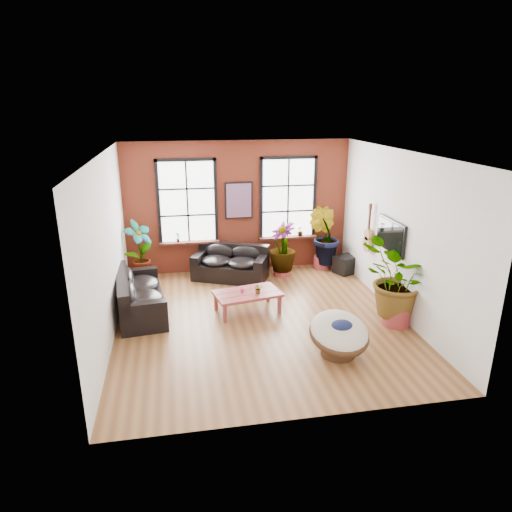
{
  "coord_description": "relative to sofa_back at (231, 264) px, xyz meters",
  "views": [
    {
      "loc": [
        -1.66,
        -8.63,
        4.41
      ],
      "look_at": [
        0.0,
        0.6,
        1.25
      ],
      "focal_mm": 32.0,
      "sensor_mm": 36.0,
      "label": 1
    }
  ],
  "objects": [
    {
      "name": "coffee_table",
      "position": [
        0.1,
        -2.1,
        0.01
      ],
      "size": [
        1.55,
        1.08,
        0.55
      ],
      "rotation": [
        0.0,
        0.0,
        0.2
      ],
      "color": "maroon",
      "rests_on": "ground"
    },
    {
      "name": "pot_back_left",
      "position": [
        -2.29,
        0.06,
        -0.22
      ],
      "size": [
        0.61,
        0.61,
        0.35
      ],
      "rotation": [
        0.0,
        0.0,
        -0.35
      ],
      "color": "#9D3335",
      "rests_on": "ground"
    },
    {
      "name": "papasan_chair",
      "position": [
        1.45,
        -4.21,
        0.03
      ],
      "size": [
        1.22,
        1.24,
        0.83
      ],
      "rotation": [
        0.0,
        0.0,
        0.12
      ],
      "color": "#482C19",
      "rests_on": "ground"
    },
    {
      "name": "table_plant",
      "position": [
        0.32,
        -2.19,
        0.17
      ],
      "size": [
        0.22,
        0.19,
        0.22
      ],
      "primitive_type": "imported",
      "rotation": [
        0.0,
        0.0,
        0.09
      ],
      "color": "#164B14",
      "rests_on": "coffee_table"
    },
    {
      "name": "room",
      "position": [
        0.31,
        -2.44,
        1.35
      ],
      "size": [
        6.04,
        6.54,
        3.54
      ],
      "color": "brown",
      "rests_on": "ground"
    },
    {
      "name": "sofa_left",
      "position": [
        -2.27,
        -1.74,
        0.01
      ],
      "size": [
        1.2,
        2.34,
        0.89
      ],
      "rotation": [
        0.0,
        0.0,
        1.69
      ],
      "color": "black",
      "rests_on": "ground"
    },
    {
      "name": "sill_plant_left",
      "position": [
        -1.34,
        0.54,
        0.64
      ],
      "size": [
        0.17,
        0.17,
        0.27
      ],
      "primitive_type": "imported",
      "rotation": [
        0.0,
        0.0,
        0.79
      ],
      "color": "#164B14",
      "rests_on": "room"
    },
    {
      "name": "pot_right_wall",
      "position": [
        3.06,
        -3.26,
        -0.18
      ],
      "size": [
        0.67,
        0.67,
        0.42
      ],
      "rotation": [
        0.0,
        0.0,
        0.19
      ],
      "color": "#9D3335",
      "rests_on": "ground"
    },
    {
      "name": "floor_plant_back_left",
      "position": [
        -2.3,
        0.09,
        0.5
      ],
      "size": [
        0.94,
        0.93,
        1.49
      ],
      "primitive_type": "imported",
      "rotation": [
        0.0,
        0.0,
        0.77
      ],
      "color": "#164B14",
      "rests_on": "ground"
    },
    {
      "name": "floor_plant_back_right",
      "position": [
        2.62,
        0.29,
        0.54
      ],
      "size": [
        1.1,
        1.1,
        1.57
      ],
      "primitive_type": "imported",
      "rotation": [
        0.0,
        0.0,
        2.37
      ],
      "color": "#164B14",
      "rests_on": "ground"
    },
    {
      "name": "media_box",
      "position": [
        3.12,
        -0.18,
        -0.16
      ],
      "size": [
        0.71,
        0.66,
        0.48
      ],
      "rotation": [
        0.0,
        0.0,
        0.4
      ],
      "color": "black",
      "rests_on": "ground"
    },
    {
      "name": "pot_back_right",
      "position": [
        2.61,
        0.32,
        -0.22
      ],
      "size": [
        0.6,
        0.6,
        0.34
      ],
      "rotation": [
        0.0,
        0.0,
        -0.35
      ],
      "color": "#9D3335",
      "rests_on": "ground"
    },
    {
      "name": "floor_plant_mid",
      "position": [
        1.37,
        -0.03,
        0.4
      ],
      "size": [
        0.95,
        0.95,
        1.31
      ],
      "primitive_type": "imported",
      "rotation": [
        0.0,
        0.0,
        5.08
      ],
      "color": "#164B14",
      "rests_on": "ground"
    },
    {
      "name": "floor_plant_right_wall",
      "position": [
        3.02,
        -3.24,
        0.58
      ],
      "size": [
        1.94,
        1.92,
        1.63
      ],
      "primitive_type": "imported",
      "rotation": [
        0.0,
        0.0,
        3.84
      ],
      "color": "#164B14",
      "rests_on": "ground"
    },
    {
      "name": "sofa_back",
      "position": [
        0.0,
        0.0,
        0.0
      ],
      "size": [
        2.11,
        1.61,
        0.87
      ],
      "rotation": [
        0.0,
        0.0,
        -0.42
      ],
      "color": "black",
      "rests_on": "ground"
    },
    {
      "name": "poster",
      "position": [
        0.31,
        0.59,
        1.56
      ],
      "size": [
        0.74,
        0.06,
        0.98
      ],
      "color": "black",
      "rests_on": "room"
    },
    {
      "name": "pot_mid",
      "position": [
        1.37,
        -0.04,
        -0.23
      ],
      "size": [
        0.53,
        0.53,
        0.33
      ],
      "rotation": [
        0.0,
        0.0,
        0.21
      ],
      "color": "#9D3335",
      "rests_on": "ground"
    },
    {
      "name": "sill_plant_right",
      "position": [
        2.01,
        0.54,
        0.64
      ],
      "size": [
        0.19,
        0.19,
        0.27
      ],
      "primitive_type": "imported",
      "rotation": [
        0.0,
        0.0,
        3.49
      ],
      "color": "#164B14",
      "rests_on": "room"
    },
    {
      "name": "tv_wall_unit",
      "position": [
        3.24,
        -2.0,
        1.15
      ],
      "size": [
        0.13,
        1.86,
        1.2
      ],
      "color": "black",
      "rests_on": "room"
    }
  ]
}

